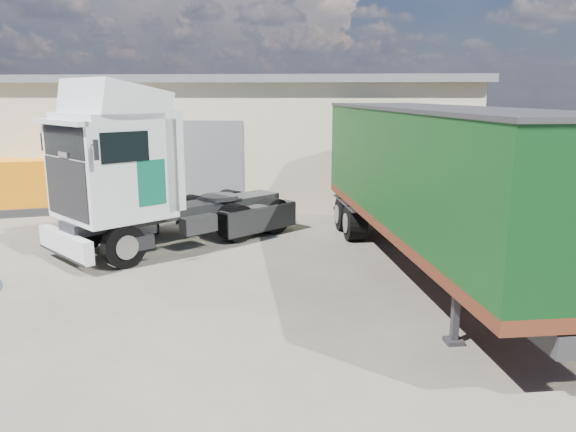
# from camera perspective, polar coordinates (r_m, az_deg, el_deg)

# --- Properties ---
(ground) EXTENTS (120.00, 120.00, 0.00)m
(ground) POSITION_cam_1_polar(r_m,az_deg,el_deg) (12.69, -11.45, -9.10)
(ground) COLOR #2C2A24
(ground) RESTS_ON ground
(warehouse) EXTENTS (30.60, 12.60, 5.42)m
(warehouse) POSITION_cam_1_polar(r_m,az_deg,el_deg) (28.97, -14.67, 8.09)
(warehouse) COLOR #B4A98B
(warehouse) RESTS_ON ground
(tractor_unit) EXTENTS (6.95, 7.34, 5.00)m
(tractor_unit) POSITION_cam_1_polar(r_m,az_deg,el_deg) (17.03, -14.57, 3.54)
(tractor_unit) COLOR black
(tractor_unit) RESTS_ON ground
(box_trailer) EXTENTS (5.08, 13.14, 4.28)m
(box_trailer) POSITION_cam_1_polar(r_m,az_deg,el_deg) (14.62, 14.27, 4.17)
(box_trailer) COLOR #2D2D30
(box_trailer) RESTS_ON ground
(panel_van) EXTENTS (2.62, 4.50, 1.73)m
(panel_van) POSITION_cam_1_polar(r_m,az_deg,el_deg) (20.40, -15.29, 1.44)
(panel_van) COLOR black
(panel_van) RESTS_ON ground
(orange_skip) EXTENTS (3.90, 3.19, 2.10)m
(orange_skip) POSITION_cam_1_polar(r_m,az_deg,el_deg) (24.29, -23.63, 2.58)
(orange_skip) COLOR #2D2D30
(orange_skip) RESTS_ON ground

